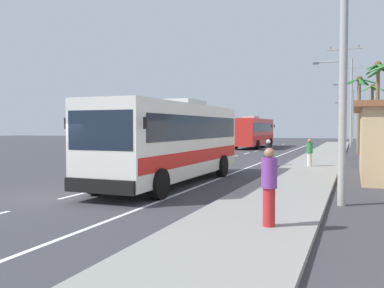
{
  "coord_description": "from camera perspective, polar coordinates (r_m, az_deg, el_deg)",
  "views": [
    {
      "loc": [
        9.16,
        -11.45,
        2.41
      ],
      "look_at": [
        2.87,
        4.47,
        1.7
      ],
      "focal_mm": 38.65,
      "sensor_mm": 36.0,
      "label": 1
    }
  ],
  "objects": [
    {
      "name": "ground_plane",
      "position": [
        14.86,
        -17.01,
        -7.06
      ],
      "size": [
        160.0,
        160.0,
        0.0
      ],
      "primitive_type": "plane",
      "color": "#3A3A3F"
    },
    {
      "name": "sidewalk_kerb",
      "position": [
        21.71,
        15.22,
        -3.9
      ],
      "size": [
        3.2,
        90.0,
        0.14
      ],
      "primitive_type": "cube",
      "color": "gray",
      "rests_on": "ground"
    },
    {
      "name": "lane_markings",
      "position": [
        26.79,
        6.23,
        -2.79
      ],
      "size": [
        3.44,
        71.0,
        0.01
      ],
      "color": "white",
      "rests_on": "ground"
    },
    {
      "name": "boundary_wall",
      "position": [
        25.52,
        24.76,
        -0.38
      ],
      "size": [
        0.24,
        60.0,
        2.56
      ],
      "primitive_type": "cube",
      "color": "#9E998E",
      "rests_on": "ground"
    },
    {
      "name": "coach_bus_foreground",
      "position": [
        17.51,
        -2.83,
        0.65
      ],
      "size": [
        3.03,
        10.58,
        3.62
      ],
      "color": "silver",
      "rests_on": "ground"
    },
    {
      "name": "coach_bus_far_lane",
      "position": [
        47.97,
        8.49,
        1.71
      ],
      "size": [
        2.91,
        11.41,
        3.61
      ],
      "color": "red",
      "rests_on": "ground"
    },
    {
      "name": "motorcycle_beside_bus",
      "position": [
        24.86,
        10.42,
        -1.67
      ],
      "size": [
        0.56,
        1.96,
        1.66
      ],
      "color": "black",
      "rests_on": "ground"
    },
    {
      "name": "pedestrian_near_kerb",
      "position": [
        9.6,
        10.59,
        -5.6
      ],
      "size": [
        0.36,
        0.36,
        1.79
      ],
      "rotation": [
        0.0,
        0.0,
        3.01
      ],
      "color": "red",
      "rests_on": "sidewalk_kerb"
    },
    {
      "name": "pedestrian_midwalk",
      "position": [
        24.84,
        15.92,
        -1.05
      ],
      "size": [
        0.36,
        0.36,
        1.58
      ],
      "rotation": [
        0.0,
        0.0,
        4.98
      ],
      "color": "beige",
      "rests_on": "sidewalk_kerb"
    },
    {
      "name": "utility_pole_nearest",
      "position": [
        13.71,
        19.94,
        15.24
      ],
      "size": [
        3.13,
        0.24,
        10.41
      ],
      "color": "#9E9E99",
      "rests_on": "ground"
    },
    {
      "name": "utility_pole_mid",
      "position": [
        33.15,
        20.1,
        7.24
      ],
      "size": [
        3.49,
        0.24,
        10.01
      ],
      "color": "#9E9E99",
      "rests_on": "ground"
    },
    {
      "name": "utility_pole_far",
      "position": [
        52.77,
        21.06,
        5.66
      ],
      "size": [
        3.28,
        0.24,
        10.48
      ],
      "color": "#9E9E99",
      "rests_on": "ground"
    },
    {
      "name": "utility_pole_distant",
      "position": [
        72.36,
        21.2,
        3.87
      ],
      "size": [
        3.68,
        0.24,
        8.42
      ],
      "color": "#9E9E99",
      "rests_on": "ground"
    },
    {
      "name": "palm_nearest",
      "position": [
        39.54,
        22.04,
        5.8
      ],
      "size": [
        3.35,
        3.29,
        6.91
      ],
      "color": "brown",
      "rests_on": "ground"
    },
    {
      "name": "palm_second",
      "position": [
        50.07,
        23.63,
        5.17
      ],
      "size": [
        3.49,
        3.61,
        7.19
      ],
      "color": "brown",
      "rests_on": "ground"
    },
    {
      "name": "palm_fourth",
      "position": [
        37.18,
        24.25,
        6.5
      ],
      "size": [
        2.47,
        2.7,
        7.77
      ],
      "color": "brown",
      "rests_on": "ground"
    }
  ]
}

